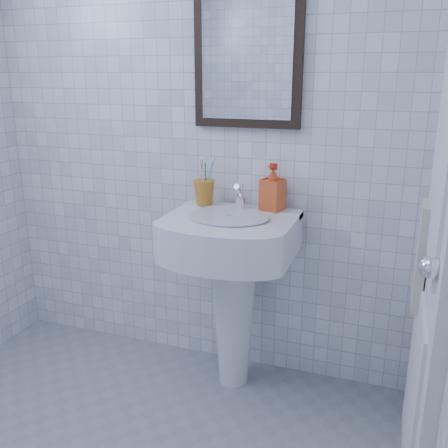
% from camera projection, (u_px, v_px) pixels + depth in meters
% --- Properties ---
extents(wall_back, '(2.20, 0.02, 2.50)m').
position_uv_depth(wall_back, '(198.00, 123.00, 2.41)').
color(wall_back, white).
rests_on(wall_back, ground).
extents(washbasin, '(0.57, 0.42, 0.88)m').
position_uv_depth(washbasin, '(233.00, 272.00, 2.32)').
color(washbasin, white).
rests_on(washbasin, ground).
extents(faucet, '(0.05, 0.11, 0.13)m').
position_uv_depth(faucet, '(240.00, 198.00, 2.32)').
color(faucet, white).
rests_on(faucet, washbasin).
extents(toothbrush_cup, '(0.10, 0.10, 0.12)m').
position_uv_depth(toothbrush_cup, '(204.00, 192.00, 2.38)').
color(toothbrush_cup, '#C67622').
rests_on(toothbrush_cup, washbasin).
extents(soap_dispenser, '(0.12, 0.12, 0.21)m').
position_uv_depth(soap_dispenser, '(273.00, 187.00, 2.28)').
color(soap_dispenser, red).
rests_on(soap_dispenser, washbasin).
extents(wall_mirror, '(0.50, 0.04, 0.62)m').
position_uv_depth(wall_mirror, '(247.00, 57.00, 2.22)').
color(wall_mirror, black).
rests_on(wall_mirror, wall_back).
extents(bathroom_door, '(0.04, 0.80, 2.00)m').
position_uv_depth(bathroom_door, '(441.00, 235.00, 1.55)').
color(bathroom_door, white).
rests_on(bathroom_door, ground).
extents(towel_ring, '(0.01, 0.18, 0.18)m').
position_uv_depth(towel_ring, '(433.00, 207.00, 1.68)').
color(towel_ring, white).
rests_on(towel_ring, wall_right).
extents(hand_towel, '(0.03, 0.16, 0.38)m').
position_uv_depth(hand_towel, '(421.00, 257.00, 1.73)').
color(hand_towel, beige).
rests_on(hand_towel, towel_ring).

